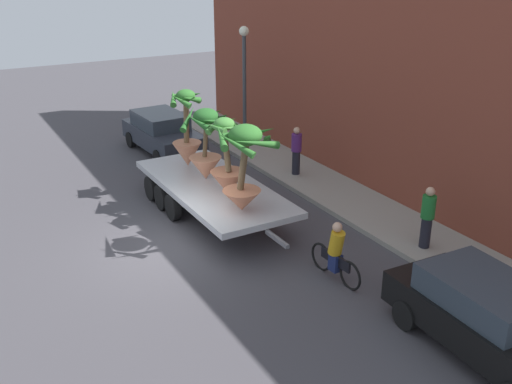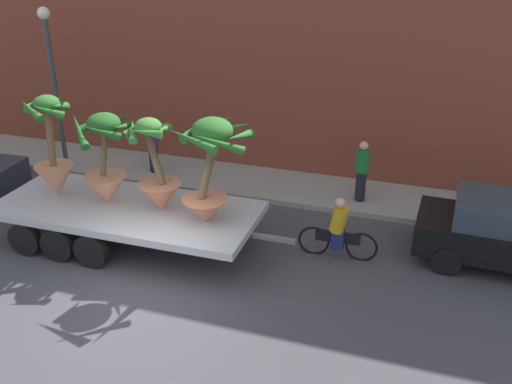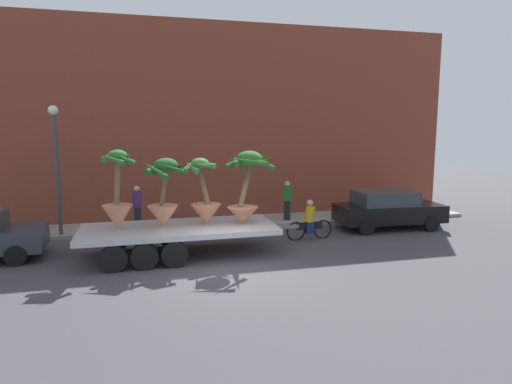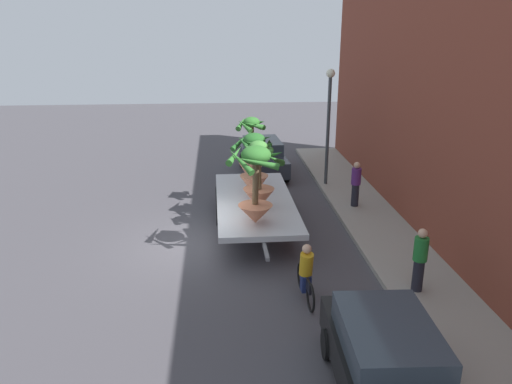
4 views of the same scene
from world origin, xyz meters
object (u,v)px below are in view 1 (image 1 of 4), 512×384
at_px(potted_palm_front, 244,168).
at_px(pedestrian_near_gate, 296,150).
at_px(pedestrian_far_left, 427,216).
at_px(cyclist, 336,254).
at_px(street_lamp, 244,75).
at_px(parked_car, 489,317).
at_px(potted_palm_rear, 187,137).
at_px(flatbed_trailer, 209,188).
at_px(trailing_car, 162,132).
at_px(potted_palm_extra, 206,148).
at_px(potted_palm_middle, 227,166).

distance_m(potted_palm_front, pedestrian_near_gate, 5.53).
bearing_deg(pedestrian_far_left, cyclist, -91.37).
bearing_deg(potted_palm_front, street_lamp, 151.23).
height_order(parked_car, pedestrian_far_left, pedestrian_far_left).
bearing_deg(pedestrian_near_gate, potted_palm_rear, -97.60).
relative_size(flatbed_trailer, trailing_car, 1.68).
distance_m(flatbed_trailer, pedestrian_far_left, 6.47).
bearing_deg(cyclist, parked_car, 12.62).
xyz_separation_m(potted_palm_rear, pedestrian_near_gate, (0.52, 3.87, -0.93)).
relative_size(cyclist, pedestrian_near_gate, 1.08).
relative_size(potted_palm_front, potted_palm_extra, 1.09).
height_order(potted_palm_rear, potted_palm_extra, potted_palm_rear).
bearing_deg(flatbed_trailer, pedestrian_far_left, 36.22).
relative_size(flatbed_trailer, parked_car, 1.64).
xyz_separation_m(potted_palm_middle, pedestrian_near_gate, (-2.21, 3.83, -0.76)).
relative_size(potted_palm_middle, street_lamp, 0.46).
relative_size(potted_palm_middle, pedestrian_far_left, 1.30).
distance_m(cyclist, trailing_car, 11.31).
height_order(potted_palm_extra, cyclist, potted_palm_extra).
bearing_deg(potted_palm_extra, pedestrian_far_left, 35.04).
bearing_deg(potted_palm_rear, potted_palm_extra, -0.17).
bearing_deg(potted_palm_middle, potted_palm_rear, -179.11).
height_order(potted_palm_middle, pedestrian_far_left, potted_palm_middle).
bearing_deg(pedestrian_far_left, street_lamp, -177.26).
height_order(potted_palm_extra, trailing_car, potted_palm_extra).
xyz_separation_m(pedestrian_near_gate, street_lamp, (-2.83, -0.51, 2.19)).
relative_size(flatbed_trailer, pedestrian_far_left, 4.26).
bearing_deg(potted_palm_extra, street_lamp, 137.97).
bearing_deg(potted_palm_rear, trailing_car, 169.37).
relative_size(parked_car, pedestrian_near_gate, 2.59).
relative_size(potted_palm_extra, parked_car, 0.50).
height_order(trailing_car, pedestrian_near_gate, pedestrian_near_gate).
distance_m(flatbed_trailer, potted_palm_middle, 1.50).
bearing_deg(pedestrian_near_gate, flatbed_trailer, -73.99).
height_order(flatbed_trailer, potted_palm_rear, potted_palm_rear).
distance_m(flatbed_trailer, parked_car, 9.12).
bearing_deg(cyclist, potted_palm_middle, -167.99).
bearing_deg(potted_palm_front, potted_palm_rear, 177.73).
distance_m(potted_palm_front, parked_car, 6.89).
height_order(trailing_car, street_lamp, street_lamp).
relative_size(potted_palm_extra, cyclist, 1.22).
bearing_deg(street_lamp, potted_palm_middle, -33.41).
bearing_deg(trailing_car, potted_palm_rear, -10.63).
distance_m(cyclist, street_lamp, 9.76).
relative_size(cyclist, trailing_car, 0.42).
height_order(potted_palm_middle, pedestrian_near_gate, potted_palm_middle).
xyz_separation_m(potted_palm_middle, potted_palm_extra, (-1.30, -0.05, 0.18)).
xyz_separation_m(flatbed_trailer, potted_palm_middle, (1.09, 0.06, 1.02)).
xyz_separation_m(cyclist, pedestrian_near_gate, (-6.27, 2.97, 0.37)).
xyz_separation_m(potted_palm_extra, street_lamp, (-3.74, 3.37, 1.25)).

